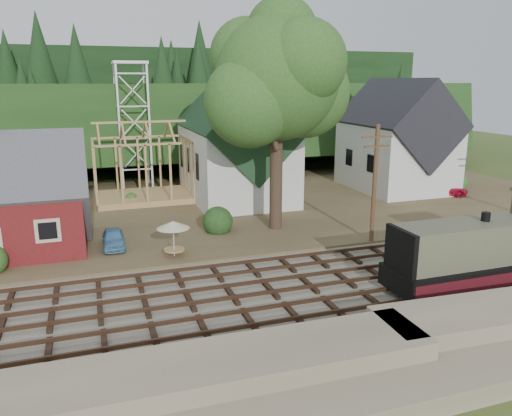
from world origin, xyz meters
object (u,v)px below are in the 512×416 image
object	(u,v)px
car_blue	(113,238)
car_red	(444,189)
locomotive	(504,248)
patio_set	(173,226)

from	to	relation	value
car_blue	car_red	size ratio (longest dim) A/B	0.81
locomotive	patio_set	size ratio (longest dim) A/B	5.48
car_red	patio_set	world-z (taller)	patio_set
locomotive	car_blue	bearing A→B (deg)	147.31
locomotive	car_red	xyz separation A→B (m)	(10.79, 17.93, -1.25)
patio_set	locomotive	bearing A→B (deg)	-30.81
locomotive	car_blue	world-z (taller)	locomotive
locomotive	car_red	bearing A→B (deg)	58.96
car_blue	car_red	distance (m)	30.53
locomotive	car_red	world-z (taller)	locomotive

